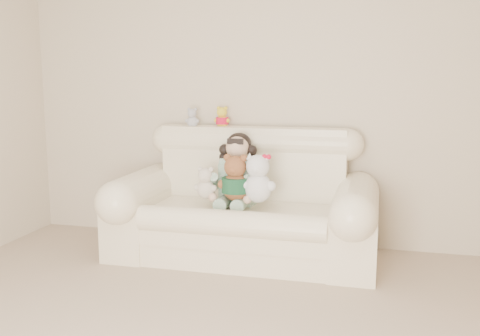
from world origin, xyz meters
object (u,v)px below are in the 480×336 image
cream_teddy (206,180)px  sofa (243,195)px  seated_child (238,168)px  brown_teddy (236,173)px  white_cat (258,173)px

cream_teddy → sofa: bearing=28.6°
seated_child → brown_teddy: bearing=-74.4°
white_cat → cream_teddy: 0.43m
seated_child → cream_teddy: size_ratio=1.98×
seated_child → cream_teddy: 0.30m
seated_child → white_cat: bearing=-39.4°
sofa → white_cat: size_ratio=4.71×
brown_teddy → sofa: bearing=89.4°
sofa → cream_teddy: bearing=-155.4°
seated_child → brown_teddy: 0.21m
brown_teddy → white_cat: white_cat is taller
brown_teddy → cream_teddy: brown_teddy is taller
white_cat → cream_teddy: white_cat is taller
seated_child → white_cat: size_ratio=1.33×
seated_child → white_cat: 0.31m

